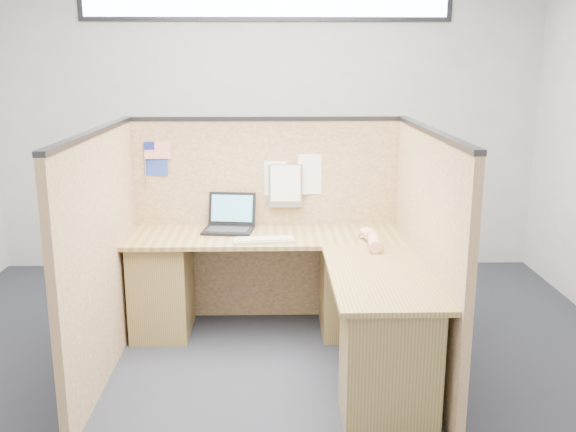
{
  "coord_description": "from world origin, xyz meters",
  "views": [
    {
      "loc": [
        0.05,
        -3.69,
        1.93
      ],
      "look_at": [
        0.15,
        0.5,
        0.91
      ],
      "focal_mm": 40.0,
      "sensor_mm": 36.0,
      "label": 1
    }
  ],
  "objects_px": {
    "laptop": "(229,221)",
    "mouse": "(367,235)",
    "l_desk": "(294,299)",
    "keyboard": "(264,240)"
  },
  "relations": [
    {
      "from": "keyboard",
      "to": "mouse",
      "type": "height_order",
      "value": "mouse"
    },
    {
      "from": "laptop",
      "to": "mouse",
      "type": "xyz_separation_m",
      "value": [
        0.97,
        -0.28,
        -0.04
      ]
    },
    {
      "from": "l_desk",
      "to": "laptop",
      "type": "xyz_separation_m",
      "value": [
        -0.46,
        0.55,
        0.4
      ]
    },
    {
      "from": "keyboard",
      "to": "mouse",
      "type": "xyz_separation_m",
      "value": [
        0.71,
        0.07,
        0.01
      ]
    },
    {
      "from": "keyboard",
      "to": "mouse",
      "type": "relative_size",
      "value": 3.53
    },
    {
      "from": "l_desk",
      "to": "laptop",
      "type": "distance_m",
      "value": 0.82
    },
    {
      "from": "l_desk",
      "to": "mouse",
      "type": "xyz_separation_m",
      "value": [
        0.51,
        0.27,
        0.36
      ]
    },
    {
      "from": "keyboard",
      "to": "laptop",
      "type": "bearing_deg",
      "value": 122.17
    },
    {
      "from": "laptop",
      "to": "mouse",
      "type": "bearing_deg",
      "value": -8.49
    },
    {
      "from": "laptop",
      "to": "keyboard",
      "type": "bearing_deg",
      "value": -45.45
    }
  ]
}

